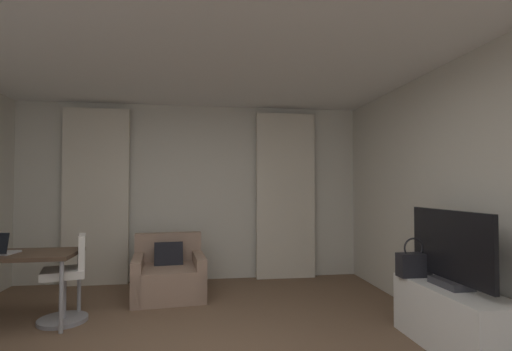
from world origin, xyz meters
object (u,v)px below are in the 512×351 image
Objects in this scene: armchair at (169,276)px; desk at (11,260)px; tv_flatscreen at (450,250)px; handbag_primary at (414,264)px; tv_console at (453,319)px; desk_chair at (68,283)px.

armchair reaches higher than desk.
tv_flatscreen reaches higher than handbag_primary.
tv_console is at bearing -90.00° from tv_flatscreen.
desk_chair reaches higher than armchair.
desk_chair is (-0.95, -0.74, 0.14)m from armchair.
desk_chair is 3.46m from handbag_primary.
tv_console is at bearing -37.57° from armchair.
handbag_primary reaches higher than tv_console.
armchair is at bearing 38.03° from desk_chair.
desk_chair is 0.76× the size of tv_console.
tv_flatscreen is (3.47, -1.17, 0.45)m from desk_chair.
tv_console is at bearing -18.99° from desk_chair.
tv_console is 3.14× the size of handbag_primary.
desk is at bearing -173.13° from desk_chair.
armchair is 0.82× the size of tv_console.
handbag_primary is at bearing -32.55° from armchair.
desk_chair is 3.68m from tv_console.
tv_flatscreen is (2.52, -1.91, 0.58)m from armchair.
tv_flatscreen reaches higher than tv_console.
desk_chair is 0.86× the size of tv_flatscreen.
desk is 3.94m from handbag_primary.
tv_console is at bearing -15.86° from desk.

